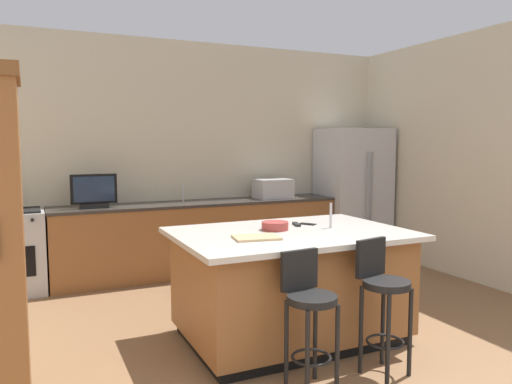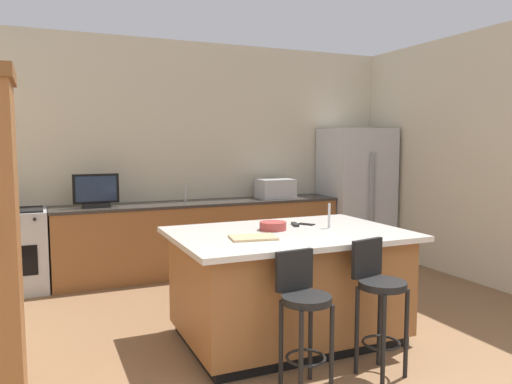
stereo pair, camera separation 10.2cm
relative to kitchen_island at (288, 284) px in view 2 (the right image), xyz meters
name	(u,v)px [view 2 (the right image)]	position (x,y,z in m)	size (l,w,h in m)	color
wall_back	(201,156)	(0.10, 2.78, 1.02)	(6.01, 0.12, 3.00)	beige
wall_right	(508,159)	(2.90, 0.27, 1.02)	(0.12, 5.42, 3.00)	beige
counter_back	(203,237)	(-0.01, 2.40, -0.01)	(3.69, 0.62, 0.92)	brown
kitchen_island	(288,284)	(0.00, 0.00, 0.00)	(1.94, 1.34, 0.93)	black
refrigerator	(356,193)	(2.32, 2.33, 0.47)	(0.94, 0.77, 1.88)	#B7BABF
range_oven	(13,251)	(-2.23, 2.40, -0.01)	(0.74, 0.63, 0.94)	#B7BABF
microwave	(275,189)	(1.04, 2.40, 0.58)	(0.48, 0.36, 0.26)	#B7BABF
tv_monitor	(96,192)	(-1.32, 2.34, 0.63)	(0.52, 0.16, 0.40)	black
sink_faucet_back	(185,192)	(-0.20, 2.50, 0.57)	(0.02, 0.02, 0.24)	#B2B2B7
sink_faucet_island	(329,216)	(0.40, 0.00, 0.57)	(0.02, 0.02, 0.22)	#B2B2B7
bar_stool_left	(303,309)	(-0.31, -0.83, 0.09)	(0.34, 0.35, 0.94)	black
bar_stool_right	(379,295)	(0.29, -0.85, 0.11)	(0.35, 0.36, 0.98)	black
fruit_bowl	(273,226)	(-0.09, 0.11, 0.49)	(0.23, 0.23, 0.07)	#993833
cell_phone	(306,224)	(0.31, 0.24, 0.46)	(0.07, 0.15, 0.01)	black
tv_remote	(295,224)	(0.19, 0.24, 0.47)	(0.04, 0.17, 0.02)	black
cutting_board	(253,237)	(-0.40, -0.17, 0.47)	(0.35, 0.25, 0.02)	tan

